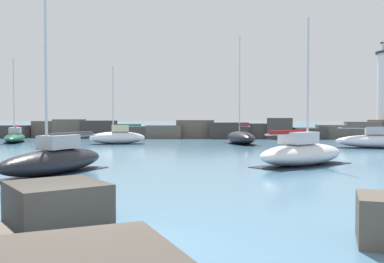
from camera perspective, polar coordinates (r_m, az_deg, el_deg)
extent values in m
plane|color=teal|center=(9.15, -13.98, -14.71)|extent=(600.00, 600.00, 0.00)
cube|color=teal|center=(114.46, 2.71, 0.55)|extent=(400.00, 116.00, 0.01)
cube|color=#383330|center=(60.55, -22.53, 0.01)|extent=(5.20, 4.79, 1.60)
cube|color=brown|center=(59.56, -18.25, 0.30)|extent=(3.99, 4.09, 2.17)
cube|color=brown|center=(57.36, -16.01, 0.38)|extent=(4.21, 3.79, 2.39)
cube|color=#383330|center=(56.81, -12.22, 0.32)|extent=(4.86, 4.75, 2.23)
cube|color=brown|center=(56.60, -8.94, 0.00)|extent=(3.35, 3.97, 1.58)
cube|color=#423D38|center=(55.55, -6.81, -0.05)|extent=(3.53, 5.34, 1.54)
cube|color=brown|center=(54.17, -3.60, -0.03)|extent=(4.33, 3.67, 1.65)
cube|color=brown|center=(55.33, 0.41, 0.35)|extent=(5.00, 5.16, 2.30)
cube|color=#383330|center=(54.59, 4.91, 0.17)|extent=(4.84, 5.29, 2.00)
cube|color=#423D38|center=(54.53, 8.44, 0.09)|extent=(4.05, 3.82, 1.88)
cube|color=#423D38|center=(54.86, 11.65, 0.44)|extent=(3.78, 5.95, 2.57)
cube|color=#383330|center=(55.12, 14.61, -0.21)|extent=(4.80, 6.20, 1.34)
cube|color=brown|center=(56.47, 18.11, -0.01)|extent=(4.33, 5.78, 1.71)
cube|color=brown|center=(56.76, 21.73, 0.16)|extent=(4.89, 5.61, 2.11)
cube|color=#423D38|center=(11.14, -17.59, -9.08)|extent=(3.05, 3.07, 1.01)
ellipsoid|color=black|center=(42.44, 6.52, -0.83)|extent=(3.58, 7.07, 1.25)
cube|color=black|center=(42.47, 6.51, -1.65)|extent=(3.47, 6.73, 0.03)
cylinder|color=silver|center=(43.01, 6.37, 6.32)|extent=(0.12, 0.12, 9.43)
cylinder|color=#BCBCC1|center=(41.09, 7.00, 0.72)|extent=(0.89, 3.65, 0.10)
cube|color=maroon|center=(41.09, 7.00, 0.86)|extent=(0.87, 3.13, 0.20)
ellipsoid|color=black|center=(20.78, -17.89, -3.84)|extent=(3.74, 6.91, 1.14)
cube|color=black|center=(20.84, -17.87, -5.36)|extent=(3.61, 6.58, 0.03)
cube|color=#B2B2B7|center=(20.97, -17.32, -1.34)|extent=(1.54, 2.21, 0.64)
cylinder|color=silver|center=(20.54, -18.95, 10.62)|extent=(0.12, 0.12, 9.25)
cylinder|color=#BCBCC1|center=(21.74, -15.64, -0.61)|extent=(1.24, 3.53, 0.10)
cube|color=#4C4C51|center=(21.74, -15.65, -0.34)|extent=(1.16, 3.04, 0.20)
ellipsoid|color=white|center=(24.12, 14.46, -2.97)|extent=(6.30, 6.16, 1.20)
cube|color=black|center=(24.17, 14.45, -4.35)|extent=(6.04, 5.91, 0.03)
cube|color=silver|center=(23.80, 14.03, -0.81)|extent=(2.30, 2.28, 0.64)
cylinder|color=silver|center=(24.51, 15.20, 6.58)|extent=(0.12, 0.12, 6.90)
cylinder|color=#BCBCC1|center=(23.02, 12.61, -0.32)|extent=(2.62, 2.51, 0.10)
cube|color=maroon|center=(23.02, 12.61, -0.07)|extent=(2.31, 2.21, 0.20)
ellipsoid|color=#195138|center=(49.01, -22.54, -0.79)|extent=(4.73, 8.25, 0.92)
cube|color=black|center=(49.03, -22.54, -1.31)|extent=(4.55, 7.86, 0.03)
cube|color=#B2B2B7|center=(49.38, -22.51, 0.13)|extent=(1.88, 2.65, 0.64)
cylinder|color=silver|center=(48.41, -22.68, 4.39)|extent=(0.12, 0.12, 7.89)
cylinder|color=#BCBCC1|center=(50.59, -22.37, 0.43)|extent=(1.68, 4.19, 0.10)
cube|color=maroon|center=(50.58, -22.38, 0.54)|extent=(1.53, 3.60, 0.20)
cube|color=#B2B2B7|center=(39.60, 23.91, 0.09)|extent=(2.62, 1.53, 0.64)
cylinder|color=#BCBCC1|center=(39.38, 22.15, 0.44)|extent=(4.48, 0.83, 0.10)
cube|color=#4C4C51|center=(39.38, 22.15, 0.59)|extent=(3.82, 0.82, 0.20)
ellipsoid|color=white|center=(42.84, -9.92, -0.83)|extent=(5.74, 3.31, 1.22)
cube|color=black|center=(42.87, -9.91, -1.63)|extent=(5.46, 3.20, 0.03)
cube|color=beige|center=(42.82, -9.56, 0.42)|extent=(1.85, 1.44, 0.64)
cylinder|color=silver|center=(42.82, -10.49, 4.30)|extent=(0.12, 0.12, 6.45)
cylinder|color=#BCBCC1|center=(42.86, -8.48, 0.73)|extent=(2.90, 0.93, 0.10)
cube|color=#1E664C|center=(42.85, -8.48, 0.86)|extent=(2.49, 0.90, 0.20)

